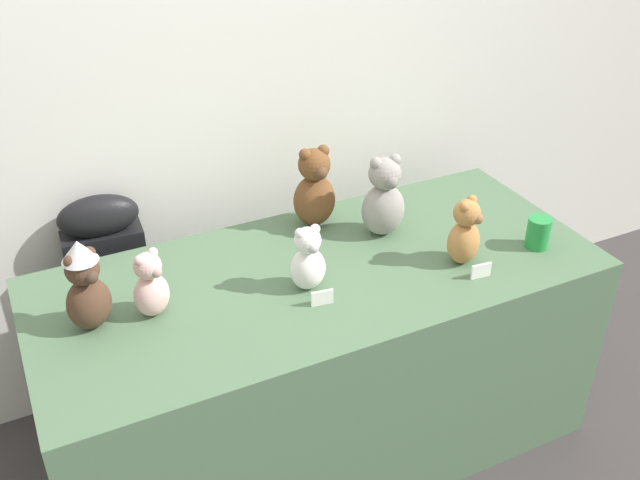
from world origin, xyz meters
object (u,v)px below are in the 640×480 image
teddy_bear_blush (151,286)px  party_cup_green (538,233)px  teddy_bear_cocoa (86,286)px  instrument_case (115,305)px  teddy_bear_caramel (465,233)px  display_table (320,361)px  teddy_bear_snow (308,260)px  teddy_bear_chestnut (314,189)px  teddy_bear_ash (384,198)px

teddy_bear_blush → party_cup_green: teddy_bear_blush is taller
teddy_bear_cocoa → party_cup_green: (1.46, -0.22, -0.09)m
instrument_case → teddy_bear_caramel: bearing=-29.3°
display_table → teddy_bear_snow: 0.50m
instrument_case → teddy_bear_blush: bearing=-80.5°
display_table → party_cup_green: 0.88m
teddy_bear_cocoa → teddy_bear_snow: size_ratio=1.31×
teddy_bear_chestnut → teddy_bear_snow: (-0.19, -0.35, -0.04)m
teddy_bear_snow → teddy_bear_blush: bearing=167.7°
teddy_bear_chestnut → teddy_bear_caramel: bearing=-54.6°
teddy_bear_blush → display_table: bearing=-29.5°
teddy_bear_ash → teddy_bear_caramel: 0.31m
teddy_bear_cocoa → teddy_bear_chestnut: bearing=-5.2°
instrument_case → teddy_bear_snow: bearing=-44.8°
teddy_bear_chestnut → party_cup_green: bearing=-39.2°
teddy_bear_blush → teddy_bear_snow: bearing=-37.5°
teddy_bear_cocoa → teddy_bear_caramel: (1.17, -0.19, -0.03)m
teddy_bear_chestnut → teddy_bear_cocoa: bearing=-165.0°
instrument_case → party_cup_green: 1.56m
party_cup_green → teddy_bear_caramel: bearing=173.0°
party_cup_green → teddy_bear_blush: bearing=171.0°
teddy_bear_chestnut → teddy_bear_caramel: size_ratio=1.28×
teddy_bear_blush → teddy_bear_chestnut: bearing=-5.7°
teddy_bear_cocoa → teddy_bear_chestnut: 0.88m
teddy_bear_cocoa → teddy_bear_caramel: teddy_bear_cocoa is taller
teddy_bear_caramel → instrument_case: bearing=119.1°
teddy_bear_cocoa → teddy_bear_blush: teddy_bear_cocoa is taller
teddy_bear_caramel → teddy_bear_snow: size_ratio=1.06×
teddy_bear_ash → party_cup_green: (0.43, -0.31, -0.08)m
teddy_bear_chestnut → teddy_bear_blush: bearing=-159.5°
display_table → teddy_bear_chestnut: size_ratio=6.15×
teddy_bear_cocoa → teddy_bear_blush: 0.18m
teddy_bear_blush → teddy_bear_chestnut: 0.72m
teddy_bear_chestnut → party_cup_green: (0.62, -0.48, -0.09)m
display_table → teddy_bear_ash: bearing=21.8°
display_table → teddy_bear_chestnut: (0.12, 0.29, 0.53)m
display_table → teddy_bear_blush: (-0.55, 0.01, 0.49)m
teddy_bear_chestnut → display_table: bearing=-114.1°
teddy_bear_cocoa → teddy_bear_chestnut: (0.84, 0.25, -0.00)m
display_table → teddy_bear_snow: teddy_bear_snow is taller
teddy_bear_caramel → party_cup_green: 0.29m
teddy_bear_chestnut → teddy_bear_snow: 0.40m
teddy_bear_ash → party_cup_green: teddy_bear_ash is taller
teddy_bear_chestnut → teddy_bear_caramel: teddy_bear_chestnut is taller
instrument_case → teddy_bear_ash: teddy_bear_ash is taller
instrument_case → teddy_bear_snow: 0.89m
teddy_bear_blush → teddy_bear_caramel: bearing=-37.5°
display_table → party_cup_green: (0.74, -0.19, 0.44)m
teddy_bear_cocoa → instrument_case: bearing=53.9°
display_table → teddy_bear_cocoa: teddy_bear_cocoa is taller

